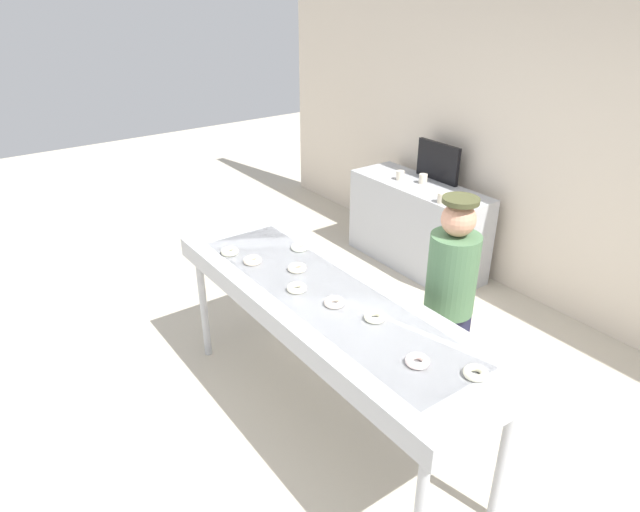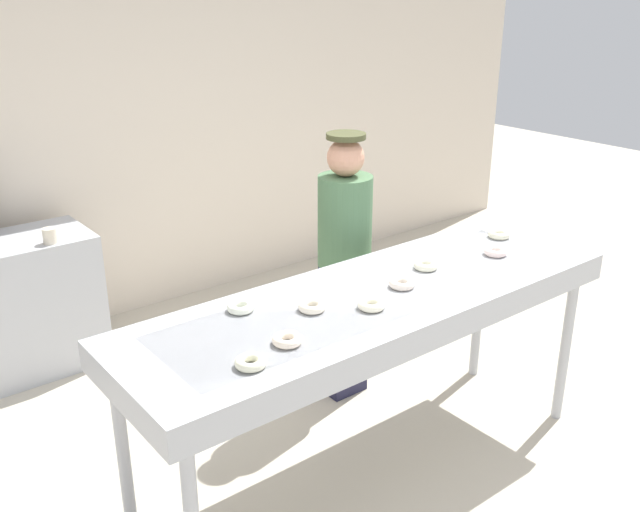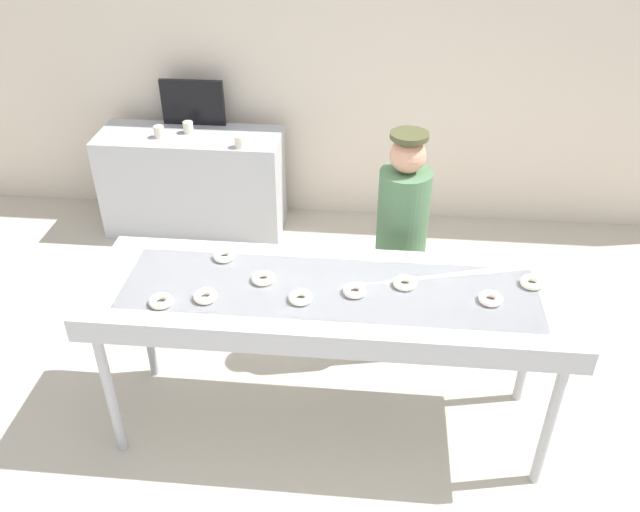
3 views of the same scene
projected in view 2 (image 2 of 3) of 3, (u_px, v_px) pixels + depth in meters
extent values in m
plane|color=beige|center=(370.00, 470.00, 3.60)|extent=(16.00, 16.00, 0.00)
cube|color=beige|center=(130.00, 109.00, 4.95)|extent=(8.00, 0.12, 2.98)
cube|color=#B7BABF|center=(376.00, 305.00, 3.27)|extent=(2.51, 0.77, 0.13)
cube|color=slate|center=(376.00, 300.00, 3.26)|extent=(2.13, 0.54, 0.08)
cylinder|color=#B7BABF|center=(565.00, 350.00, 3.89)|extent=(0.06, 0.06, 0.86)
cylinder|color=#B7BABF|center=(124.00, 458.00, 3.01)|extent=(0.06, 0.06, 0.86)
cylinder|color=#B7BABF|center=(478.00, 312.00, 4.34)|extent=(0.06, 0.06, 0.86)
torus|color=white|center=(371.00, 305.00, 3.07)|extent=(0.17, 0.17, 0.04)
torus|color=white|center=(426.00, 265.00, 3.50)|extent=(0.15, 0.15, 0.04)
torus|color=#F4E8CC|center=(312.00, 306.00, 3.05)|extent=(0.12, 0.12, 0.04)
torus|color=#FCE7CB|center=(287.00, 340.00, 2.77)|extent=(0.13, 0.13, 0.04)
torus|color=#F0ECC6|center=(251.00, 362.00, 2.61)|extent=(0.16, 0.16, 0.04)
torus|color=white|center=(402.00, 284.00, 3.29)|extent=(0.17, 0.17, 0.04)
torus|color=#ECE8C7|center=(499.00, 234.00, 3.92)|extent=(0.13, 0.13, 0.04)
torus|color=white|center=(495.00, 252.00, 3.67)|extent=(0.15, 0.15, 0.04)
torus|color=white|center=(241.00, 307.00, 3.05)|extent=(0.16, 0.16, 0.04)
cube|color=#21203B|center=(343.00, 329.00, 4.17)|extent=(0.24, 0.18, 0.83)
cylinder|color=#4C724C|center=(345.00, 221.00, 3.92)|extent=(0.30, 0.30, 0.52)
sphere|color=tan|center=(346.00, 158.00, 3.79)|extent=(0.20, 0.20, 0.20)
cylinder|color=#424426|center=(346.00, 136.00, 3.75)|extent=(0.21, 0.21, 0.03)
cylinder|color=beige|center=(50.00, 236.00, 4.19)|extent=(0.08, 0.08, 0.09)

